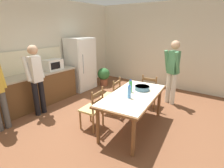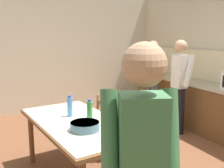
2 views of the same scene
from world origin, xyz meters
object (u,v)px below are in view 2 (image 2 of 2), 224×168
Objects in this scene: bottle_near_centre at (70,107)px; dining_table at (78,128)px; person_at_counter at (179,82)px; bottle_off_centre at (90,111)px; chair_side_far_right at (147,146)px; chair_side_far_left at (112,126)px; person_at_sink at (152,76)px; serving_bowl at (85,126)px.

dining_table is at bearing 6.36° from bottle_near_centre.
person_at_counter is (-0.77, 2.20, 0.27)m from dining_table.
bottle_off_centre is 0.16× the size of person_at_counter.
bottle_near_centre is 1.00× the size of bottle_off_centre.
chair_side_far_right is 1.87m from person_at_counter.
dining_table is 1.12× the size of person_at_counter.
dining_table is 7.08× the size of bottle_near_centre.
person_at_counter is at bearing 109.36° from dining_table.
bottle_off_centre is 2.25m from person_at_counter.
chair_side_far_left is 0.54× the size of person_at_sink.
serving_bowl is 0.90m from chair_side_far_right.
person_at_counter reaches higher than chair_side_far_left.
serving_bowl is at bearing -5.55° from dining_table.
serving_bowl is at bearing -153.82° from person_at_counter.
bottle_near_centre reaches higher than dining_table.
bottle_near_centre and bottle_off_centre have the same top height.
person_at_sink is (-1.98, 1.44, 0.50)m from chair_side_far_right.
chair_side_far_left reaches higher than serving_bowl.
chair_side_far_right reaches higher than serving_bowl.
chair_side_far_right is at bearing 67.24° from dining_table.
bottle_near_centre is 1.08m from chair_side_far_right.
person_at_counter is (-0.28, 1.51, 0.52)m from chair_side_far_left.
bottle_off_centre is at bearing 57.24° from dining_table.
chair_side_far_left is 0.82m from chair_side_far_right.
bottle_off_centre is 0.16× the size of person_at_sink.
dining_table is 2.78m from person_at_sink.
person_at_counter reaches higher than chair_side_far_right.
person_at_counter is at bearing 103.81° from bottle_near_centre.
chair_side_far_left is at bearing 138.46° from serving_bowl.
person_at_counter reaches higher than person_at_sink.
dining_table is at bearing 57.66° from chair_side_far_right.
dining_table is 0.31m from bottle_near_centre.
person_at_counter is (-1.10, 2.23, 0.13)m from serving_bowl.
bottle_off_centre reaches higher than serving_bowl.
person_at_sink reaches higher than dining_table.
serving_bowl is 0.19× the size of person_at_sink.
person_at_sink is (-1.42, 2.25, 0.04)m from bottle_near_centre.
bottle_near_centre is 0.30× the size of chair_side_far_right.
bottle_near_centre is 0.16× the size of person_at_sink.
bottle_off_centre is at bearing -140.59° from person_at_sink.
bottle_off_centre is (0.08, 0.12, 0.21)m from dining_table.
bottle_off_centre reaches higher than chair_side_far_right.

